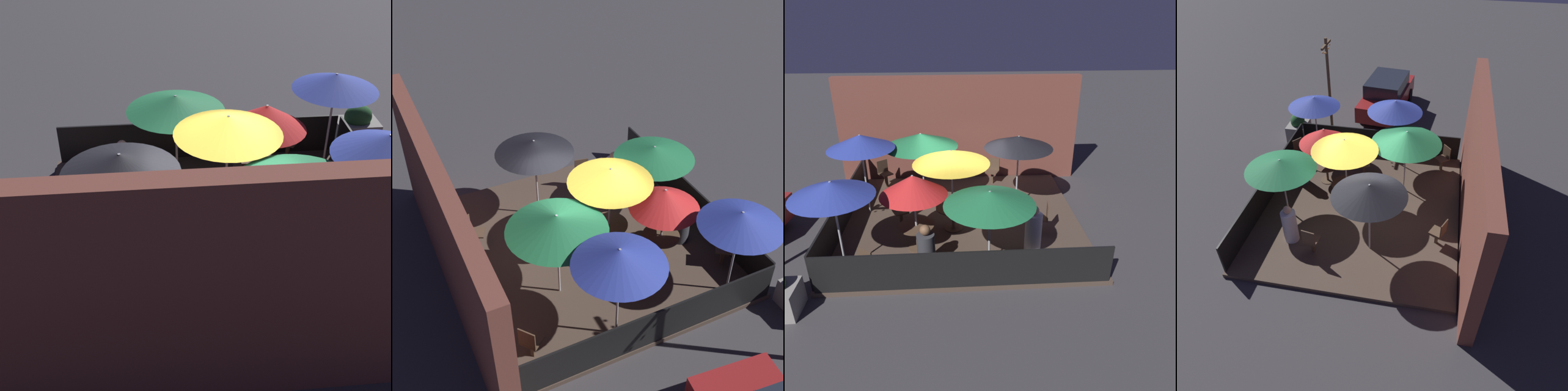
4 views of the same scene
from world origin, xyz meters
TOP-DOWN VIEW (x-y plane):
  - ground_plane at (0.00, 0.00)m, footprint 60.00×60.00m
  - patio_deck at (0.00, 0.00)m, footprint 6.95×6.36m
  - building_wall at (0.00, 3.41)m, footprint 8.55×0.36m
  - fence_front at (0.00, -3.14)m, footprint 6.75×0.05m
  - fence_side_left at (-3.43, 0.00)m, footprint 0.05×6.16m
  - patio_umbrella_0 at (-1.21, -1.49)m, footprint 1.70×1.70m
  - patio_umbrella_1 at (-0.26, -0.54)m, footprint 2.08×2.08m
  - patio_umbrella_2 at (-2.87, 0.63)m, footprint 1.95×1.95m
  - patio_umbrella_3 at (1.73, 0.62)m, footprint 2.05×2.05m
  - patio_umbrella_4 at (0.62, -2.32)m, footprint 2.16×2.16m
  - patio_umbrella_5 at (-1.20, 1.25)m, footprint 2.27×2.27m
  - patio_umbrella_6 at (-2.88, -2.33)m, footprint 1.89×1.89m
  - dining_table_0 at (-1.21, -1.49)m, footprint 0.93×0.93m
  - dining_table_1 at (-0.26, -0.54)m, footprint 0.96×0.96m
  - patio_chair_0 at (-1.80, -0.23)m, footprint 0.53×0.53m
  - patio_chair_1 at (-2.14, -2.82)m, footprint 0.56×0.56m
  - patio_chair_2 at (1.18, 2.59)m, footprint 0.53×0.53m
  - patio_chair_3 at (-2.67, 2.52)m, footprint 0.56×0.56m
  - patio_chair_4 at (2.23, -0.97)m, footprint 0.46×0.46m
  - patron_0 at (-0.91, -2.31)m, footprint 0.58×0.58m
  - patron_1 at (1.81, -1.75)m, footprint 0.61×0.61m

SIDE VIEW (x-z plane):
  - ground_plane at x=0.00m, z-range 0.00..0.00m
  - patio_deck at x=0.00m, z-range 0.00..0.12m
  - fence_front at x=0.00m, z-range 0.12..1.07m
  - fence_side_left at x=-3.43m, z-range 0.12..1.07m
  - patio_chair_2 at x=1.18m, z-range 0.16..1.07m
  - patio_chair_0 at x=-1.80m, z-range 0.16..1.09m
  - patron_0 at x=-0.91m, z-range 0.04..1.22m
  - patio_chair_1 at x=-2.14m, z-range 0.17..1.12m
  - patio_chair_3 at x=-2.67m, z-range 0.17..1.12m
  - patio_chair_4 at x=2.23m, z-range 0.17..1.13m
  - dining_table_0 at x=-1.21m, z-range 0.33..1.03m
  - dining_table_1 at x=-0.26m, z-range 0.33..1.03m
  - patron_1 at x=1.81m, z-range 0.04..1.33m
  - building_wall at x=0.00m, z-range 0.00..3.78m
  - patio_umbrella_0 at x=-1.21m, z-range 0.90..3.01m
  - patio_umbrella_4 at x=0.62m, z-range 0.95..2.97m
  - patio_umbrella_5 at x=-1.20m, z-range 1.07..3.38m
  - patio_umbrella_6 at x=-2.88m, z-range 1.12..3.48m
  - patio_umbrella_3 at x=1.73m, z-range 1.12..3.49m
  - patio_umbrella_1 at x=-0.26m, z-range 1.12..3.51m
  - patio_umbrella_2 at x=-2.87m, z-range 1.15..3.65m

